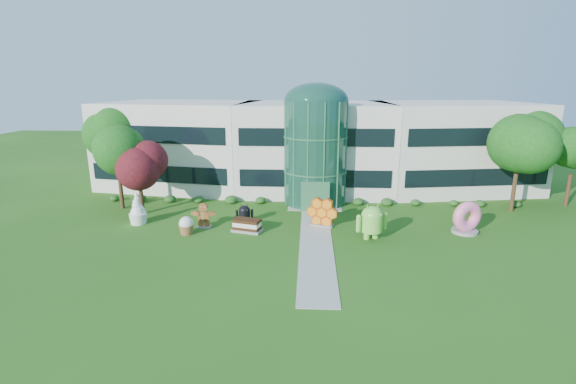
# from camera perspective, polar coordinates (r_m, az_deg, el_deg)

# --- Properties ---
(ground) EXTENTS (140.00, 140.00, 0.00)m
(ground) POSITION_cam_1_polar(r_m,az_deg,el_deg) (29.87, 3.88, -7.87)
(ground) COLOR #215114
(ground) RESTS_ON ground
(building) EXTENTS (46.00, 15.00, 9.30)m
(building) POSITION_cam_1_polar(r_m,az_deg,el_deg) (46.06, 3.67, 6.29)
(building) COLOR beige
(building) RESTS_ON ground
(atrium) EXTENTS (6.00, 6.00, 9.80)m
(atrium) POSITION_cam_1_polar(r_m,az_deg,el_deg) (40.09, 3.76, 5.35)
(atrium) COLOR #194738
(atrium) RESTS_ON ground
(walkway) EXTENTS (2.40, 20.00, 0.04)m
(walkway) POSITION_cam_1_polar(r_m,az_deg,el_deg) (31.72, 3.83, -6.44)
(walkway) COLOR #9E9E93
(walkway) RESTS_ON ground
(tree_red) EXTENTS (4.00, 4.00, 6.00)m
(tree_red) POSITION_cam_1_polar(r_m,az_deg,el_deg) (39.03, -19.61, 1.39)
(tree_red) COLOR #3F0C14
(tree_red) RESTS_ON ground
(trees_backdrop) EXTENTS (52.00, 8.00, 8.40)m
(trees_backdrop) POSITION_cam_1_polar(r_m,az_deg,el_deg) (41.20, 3.73, 4.62)
(trees_backdrop) COLOR #144D13
(trees_backdrop) RESTS_ON ground
(android_green) EXTENTS (3.08, 2.54, 2.99)m
(android_green) POSITION_cam_1_polar(r_m,az_deg,el_deg) (31.93, 11.40, -3.74)
(android_green) COLOR #72D042
(android_green) RESTS_ON ground
(android_black) EXTENTS (1.74, 1.37, 1.75)m
(android_black) POSITION_cam_1_polar(r_m,az_deg,el_deg) (35.18, -5.97, -2.83)
(android_black) COLOR black
(android_black) RESTS_ON ground
(donut) EXTENTS (2.77, 2.05, 2.61)m
(donut) POSITION_cam_1_polar(r_m,az_deg,el_deg) (35.43, 23.18, -3.14)
(donut) COLOR pink
(donut) RESTS_ON ground
(gingerbread) EXTENTS (2.25, 0.87, 2.08)m
(gingerbread) POSITION_cam_1_polar(r_m,az_deg,el_deg) (34.54, -11.48, -3.10)
(gingerbread) COLOR brown
(gingerbread) RESTS_ON ground
(ice_cream_sandwich) EXTENTS (2.55, 1.75, 1.04)m
(ice_cream_sandwich) POSITION_cam_1_polar(r_m,az_deg,el_deg) (33.21, -5.63, -4.56)
(ice_cream_sandwich) COLOR black
(ice_cream_sandwich) RESTS_ON ground
(honeycomb) EXTENTS (2.91, 1.80, 2.15)m
(honeycomb) POSITION_cam_1_polar(r_m,az_deg,el_deg) (34.27, 4.70, -2.93)
(honeycomb) COLOR orange
(honeycomb) RESTS_ON ground
(froyo) EXTENTS (1.59, 1.59, 2.71)m
(froyo) POSITION_cam_1_polar(r_m,az_deg,el_deg) (36.81, -19.91, -2.08)
(froyo) COLOR white
(froyo) RESTS_ON ground
(cupcake) EXTENTS (1.53, 1.53, 1.43)m
(cupcake) POSITION_cam_1_polar(r_m,az_deg,el_deg) (33.42, -13.74, -4.45)
(cupcake) COLOR white
(cupcake) RESTS_ON ground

